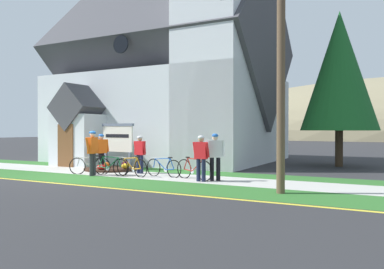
{
  "coord_description": "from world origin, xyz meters",
  "views": [
    {
      "loc": [
        10.79,
        -11.07,
        1.83
      ],
      "look_at": [
        3.21,
        3.3,
        1.63
      ],
      "focal_mm": 36.21,
      "sensor_mm": 36.0,
      "label": 1
    }
  ],
  "objects_px": {
    "utility_pole": "(277,33)",
    "cyclist_in_blue_jersey": "(101,150)",
    "bicycle_yellow": "(164,167)",
    "bicycle_orange": "(194,169)",
    "cyclist_in_red_jersey": "(93,149)",
    "roadside_conifer": "(339,71)",
    "cyclist_in_yellow_jersey": "(215,153)",
    "cyclist_in_orange_jersey": "(201,155)",
    "bicycle_red": "(109,166)",
    "bicycle_blue": "(90,166)",
    "church_sign": "(118,139)",
    "bicycle_silver": "(132,167)",
    "cyclist_in_green_jersey": "(140,152)"
  },
  "relations": [
    {
      "from": "church_sign",
      "to": "bicycle_yellow",
      "type": "height_order",
      "value": "church_sign"
    },
    {
      "from": "bicycle_red",
      "to": "bicycle_blue",
      "type": "xyz_separation_m",
      "value": [
        -0.93,
        -0.1,
        -0.0
      ]
    },
    {
      "from": "bicycle_yellow",
      "to": "cyclist_in_blue_jersey",
      "type": "height_order",
      "value": "cyclist_in_blue_jersey"
    },
    {
      "from": "bicycle_blue",
      "to": "bicycle_yellow",
      "type": "bearing_deg",
      "value": 12.83
    },
    {
      "from": "church_sign",
      "to": "bicycle_silver",
      "type": "bearing_deg",
      "value": -40.91
    },
    {
      "from": "bicycle_orange",
      "to": "roadside_conifer",
      "type": "height_order",
      "value": "roadside_conifer"
    },
    {
      "from": "cyclist_in_green_jersey",
      "to": "bicycle_blue",
      "type": "bearing_deg",
      "value": -144.48
    },
    {
      "from": "cyclist_in_green_jersey",
      "to": "utility_pole",
      "type": "relative_size",
      "value": 0.19
    },
    {
      "from": "bicycle_blue",
      "to": "utility_pole",
      "type": "height_order",
      "value": "utility_pole"
    },
    {
      "from": "church_sign",
      "to": "cyclist_in_green_jersey",
      "type": "bearing_deg",
      "value": -27.29
    },
    {
      "from": "utility_pole",
      "to": "roadside_conifer",
      "type": "relative_size",
      "value": 1.08
    },
    {
      "from": "church_sign",
      "to": "bicycle_orange",
      "type": "relative_size",
      "value": 1.23
    },
    {
      "from": "church_sign",
      "to": "cyclist_in_yellow_jersey",
      "type": "distance_m",
      "value": 5.95
    },
    {
      "from": "bicycle_red",
      "to": "cyclist_in_red_jersey",
      "type": "relative_size",
      "value": 0.97
    },
    {
      "from": "cyclist_in_green_jersey",
      "to": "cyclist_in_orange_jersey",
      "type": "height_order",
      "value": "cyclist_in_orange_jersey"
    },
    {
      "from": "bicycle_yellow",
      "to": "bicycle_orange",
      "type": "distance_m",
      "value": 1.42
    },
    {
      "from": "bicycle_silver",
      "to": "cyclist_in_red_jersey",
      "type": "distance_m",
      "value": 1.74
    },
    {
      "from": "church_sign",
      "to": "bicycle_silver",
      "type": "distance_m",
      "value": 3.15
    },
    {
      "from": "cyclist_in_blue_jersey",
      "to": "cyclist_in_red_jersey",
      "type": "distance_m",
      "value": 1.38
    },
    {
      "from": "church_sign",
      "to": "utility_pole",
      "type": "height_order",
      "value": "utility_pole"
    },
    {
      "from": "bicycle_orange",
      "to": "cyclist_in_blue_jersey",
      "type": "xyz_separation_m",
      "value": [
        -4.72,
        0.38,
        0.58
      ]
    },
    {
      "from": "cyclist_in_green_jersey",
      "to": "utility_pole",
      "type": "xyz_separation_m",
      "value": [
        6.39,
        -2.21,
        3.7
      ]
    },
    {
      "from": "utility_pole",
      "to": "bicycle_silver",
      "type": "bearing_deg",
      "value": 168.2
    },
    {
      "from": "bicycle_silver",
      "to": "cyclist_in_red_jersey",
      "type": "bearing_deg",
      "value": -159.45
    },
    {
      "from": "bicycle_red",
      "to": "bicycle_silver",
      "type": "distance_m",
      "value": 1.0
    },
    {
      "from": "cyclist_in_yellow_jersey",
      "to": "church_sign",
      "type": "bearing_deg",
      "value": 163.78
    },
    {
      "from": "bicycle_yellow",
      "to": "cyclist_in_green_jersey",
      "type": "bearing_deg",
      "value": 162.1
    },
    {
      "from": "bicycle_yellow",
      "to": "utility_pole",
      "type": "height_order",
      "value": "utility_pole"
    },
    {
      "from": "utility_pole",
      "to": "roadside_conifer",
      "type": "distance_m",
      "value": 9.45
    },
    {
      "from": "cyclist_in_green_jersey",
      "to": "cyclist_in_orange_jersey",
      "type": "distance_m",
      "value": 3.52
    },
    {
      "from": "cyclist_in_yellow_jersey",
      "to": "cyclist_in_orange_jersey",
      "type": "xyz_separation_m",
      "value": [
        -0.36,
        -0.41,
        -0.05
      ]
    },
    {
      "from": "bicycle_blue",
      "to": "roadside_conifer",
      "type": "relative_size",
      "value": 0.21
    },
    {
      "from": "church_sign",
      "to": "roadside_conifer",
      "type": "relative_size",
      "value": 0.27
    },
    {
      "from": "church_sign",
      "to": "cyclist_in_green_jersey",
      "type": "distance_m",
      "value": 2.28
    },
    {
      "from": "cyclist_in_red_jersey",
      "to": "utility_pole",
      "type": "relative_size",
      "value": 0.21
    },
    {
      "from": "bicycle_silver",
      "to": "cyclist_in_yellow_jersey",
      "type": "relative_size",
      "value": 1.01
    },
    {
      "from": "cyclist_in_red_jersey",
      "to": "bicycle_silver",
      "type": "bearing_deg",
      "value": 20.55
    },
    {
      "from": "cyclist_in_green_jersey",
      "to": "bicycle_orange",
      "type": "bearing_deg",
      "value": -12.58
    },
    {
      "from": "cyclist_in_yellow_jersey",
      "to": "cyclist_in_blue_jersey",
      "type": "relative_size",
      "value": 1.03
    },
    {
      "from": "bicycle_red",
      "to": "utility_pole",
      "type": "xyz_separation_m",
      "value": [
        7.11,
        -1.13,
        4.25
      ]
    },
    {
      "from": "bicycle_silver",
      "to": "cyclist_in_green_jersey",
      "type": "height_order",
      "value": "cyclist_in_green_jersey"
    },
    {
      "from": "cyclist_in_yellow_jersey",
      "to": "cyclist_in_orange_jersey",
      "type": "distance_m",
      "value": 0.54
    },
    {
      "from": "roadside_conifer",
      "to": "cyclist_in_red_jersey",
      "type": "bearing_deg",
      "value": -133.1
    },
    {
      "from": "bicycle_yellow",
      "to": "cyclist_in_blue_jersey",
      "type": "distance_m",
      "value": 3.37
    },
    {
      "from": "bicycle_orange",
      "to": "cyclist_in_orange_jersey",
      "type": "distance_m",
      "value": 0.85
    },
    {
      "from": "bicycle_orange",
      "to": "cyclist_in_orange_jersey",
      "type": "relative_size",
      "value": 1.06
    },
    {
      "from": "bicycle_orange",
      "to": "cyclist_in_red_jersey",
      "type": "height_order",
      "value": "cyclist_in_red_jersey"
    },
    {
      "from": "cyclist_in_red_jersey",
      "to": "bicycle_blue",
      "type": "bearing_deg",
      "value": 144.16
    },
    {
      "from": "utility_pole",
      "to": "cyclist_in_blue_jersey",
      "type": "bearing_deg",
      "value": 166.71
    },
    {
      "from": "cyclist_in_red_jersey",
      "to": "cyclist_in_orange_jersey",
      "type": "bearing_deg",
      "value": 5.55
    }
  ]
}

